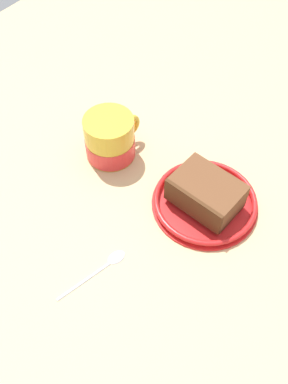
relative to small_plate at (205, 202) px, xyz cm
name	(u,v)px	position (x,y,z in cm)	size (l,w,h in cm)	color
ground_plane	(186,184)	(2.91, 5.52, -2.61)	(134.00, 134.00, 3.49)	tan
small_plate	(205,202)	(0.00, 0.00, 0.00)	(17.84, 17.84, 1.76)	red
cake_slice	(206,193)	(-0.27, 0.02, 2.68)	(8.66, 11.53, 5.34)	#472814
tea_mug	(110,140)	(-0.62, 19.85, 2.83)	(11.22, 8.98, 8.53)	gold
teaspoon	(106,265)	(-18.65, 5.84, -0.52)	(12.37, 4.29, 0.80)	silver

